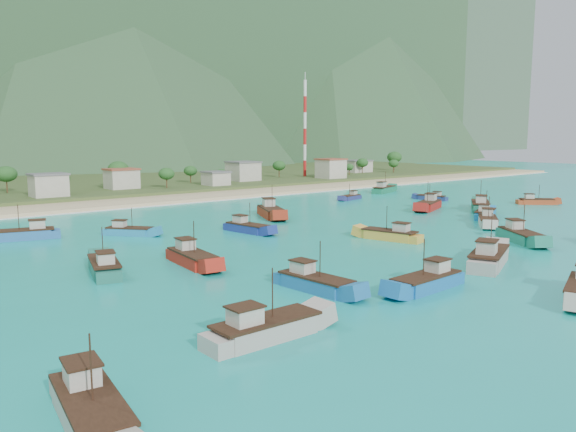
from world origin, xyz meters
TOP-DOWN VIEW (x-y plane):
  - ground at (0.00, 0.00)m, footprint 600.00×600.00m
  - beach at (0.00, 79.00)m, footprint 400.00×18.00m
  - land at (0.00, 140.00)m, footprint 400.00×110.00m
  - surf_line at (0.00, 69.50)m, footprint 400.00×2.50m
  - village at (11.03, 102.74)m, footprint 222.71×28.52m
  - vegetation at (5.17, 103.62)m, footprint 275.03×25.53m
  - radio_tower at (77.77, 108.00)m, footprint 1.20×1.20m
  - boat_0 at (-18.76, -21.65)m, footprint 10.87×3.60m
  - boat_2 at (-45.04, 41.16)m, footprint 11.30×5.97m
  - boat_3 at (-59.53, -26.80)m, footprint 4.63×11.03m
  - boat_5 at (-2.56, -19.80)m, footprint 13.14×8.23m
  - boat_7 at (37.79, 4.81)m, footprint 10.99×7.02m
  - boat_8 at (-44.15, 9.18)m, footprint 5.94×11.14m
  - boat_9 at (28.78, -1.13)m, footprint 10.52×8.56m
  - boat_10 at (41.33, 47.92)m, footprint 8.49×4.18m
  - boat_13 at (-11.89, 22.95)m, footprint 4.20×10.25m
  - boat_14 at (-33.03, 6.45)m, footprint 4.46×11.34m
  - boat_16 at (3.45, 35.33)m, footprint 8.77×13.08m
  - boat_17 at (69.86, 9.68)m, footprint 8.54×8.34m
  - boat_19 at (63.31, 54.65)m, footprint 12.08×6.85m
  - boat_20 at (-29.81, 33.84)m, footprint 7.79×8.65m
  - boat_24 at (-42.78, -22.45)m, footprint 11.16×3.32m
  - boat_25 at (17.38, -13.75)m, footprint 9.37×11.20m
  - boat_27 at (2.08, 1.03)m, footprint 5.46×10.82m
  - boat_28 at (48.17, 12.31)m, footprint 12.50×10.09m
  - boat_29 at (40.03, 21.13)m, footprint 12.65×7.87m
  - boat_31 at (-28.89, -13.69)m, footprint 3.79×10.68m
  - boat_32 at (57.63, 32.84)m, footprint 4.25×8.70m

SIDE VIEW (x-z plane):
  - ground at x=0.00m, z-range 0.00..0.00m
  - beach at x=0.00m, z-range -0.60..0.60m
  - land at x=0.00m, z-range -1.20..1.20m
  - surf_line at x=0.00m, z-range -0.04..0.04m
  - boat_10 at x=41.33m, z-range -1.93..2.89m
  - boat_32 at x=57.63m, z-range -1.97..2.98m
  - boat_20 at x=-29.81m, z-range -2.09..3.24m
  - boat_17 at x=69.86m, z-range -2.13..3.32m
  - boat_13 at x=-11.89m, z-range -2.26..3.62m
  - boat_27 at x=2.08m, z-range -2.35..3.79m
  - boat_31 at x=-28.89m, z-range -2.37..3.83m
  - boat_9 at x=28.78m, z-range -2.39..3.88m
  - boat_7 at x=37.79m, z-range -2.39..3.88m
  - boat_8 at x=-44.15m, z-range -2.40..3.91m
  - boat_3 at x=-59.53m, z-range -2.40..3.91m
  - boat_0 at x=-18.76m, z-range -2.41..3.94m
  - boat_2 at x=-45.04m, z-range -2.43..3.98m
  - boat_14 at x=-33.03m, z-range -2.47..4.06m
  - boat_24 at x=-42.78m, z-range -2.49..4.10m
  - boat_25 at x=17.38m, z-range -2.53..4.19m
  - boat_19 at x=63.31m, z-range -2.57..4.28m
  - boat_29 at x=40.03m, z-range -2.68..4.52m
  - boat_28 at x=48.17m, z-range -2.76..4.67m
  - boat_5 at x=-2.56m, z-range -2.77..4.71m
  - boat_16 at x=3.45m, z-range -2.78..4.72m
  - village at x=11.03m, z-range 1.17..8.10m
  - vegetation at x=5.17m, z-range 0.68..9.70m
  - radio_tower at x=77.77m, z-range 1.60..39.14m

